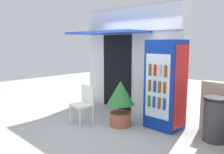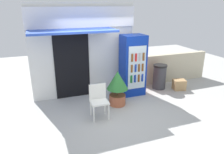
{
  "view_description": "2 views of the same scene",
  "coord_description": "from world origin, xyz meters",
  "px_view_note": "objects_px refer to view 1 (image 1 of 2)",
  "views": [
    {
      "loc": [
        3.82,
        -3.41,
        1.9
      ],
      "look_at": [
        0.03,
        0.36,
        1.11
      ],
      "focal_mm": 37.42,
      "sensor_mm": 36.0,
      "label": 1
    },
    {
      "loc": [
        -1.86,
        -4.96,
        2.88
      ],
      "look_at": [
        0.07,
        0.28,
        0.93
      ],
      "focal_mm": 33.88,
      "sensor_mm": 36.0,
      "label": 2
    }
  ],
  "objects_px": {
    "drink_cooler": "(165,85)",
    "trash_bin": "(215,119)",
    "plastic_chair": "(84,102)",
    "potted_plant_near_shop": "(120,100)"
  },
  "relations": [
    {
      "from": "drink_cooler",
      "to": "trash_bin",
      "type": "distance_m",
      "value": 1.22
    },
    {
      "from": "plastic_chair",
      "to": "trash_bin",
      "type": "distance_m",
      "value": 2.85
    },
    {
      "from": "drink_cooler",
      "to": "potted_plant_near_shop",
      "type": "bearing_deg",
      "value": -142.02
    },
    {
      "from": "drink_cooler",
      "to": "trash_bin",
      "type": "relative_size",
      "value": 2.26
    },
    {
      "from": "plastic_chair",
      "to": "potted_plant_near_shop",
      "type": "bearing_deg",
      "value": 33.59
    },
    {
      "from": "drink_cooler",
      "to": "trash_bin",
      "type": "xyz_separation_m",
      "value": [
        1.09,
        0.08,
        -0.54
      ]
    },
    {
      "from": "plastic_chair",
      "to": "potted_plant_near_shop",
      "type": "distance_m",
      "value": 0.87
    },
    {
      "from": "potted_plant_near_shop",
      "to": "trash_bin",
      "type": "xyz_separation_m",
      "value": [
        1.87,
        0.69,
        -0.18
      ]
    },
    {
      "from": "plastic_chair",
      "to": "potted_plant_near_shop",
      "type": "relative_size",
      "value": 0.85
    },
    {
      "from": "potted_plant_near_shop",
      "to": "trash_bin",
      "type": "bearing_deg",
      "value": 20.13
    }
  ]
}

